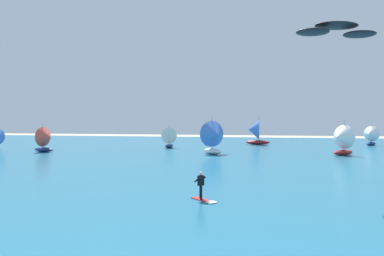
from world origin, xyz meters
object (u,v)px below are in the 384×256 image
kite (336,30)px  sailboat_anchored_offshore (370,136)px  sailboat_outermost (215,137)px  sailboat_near_shore (254,132)px  sailboat_leading (46,139)px  sailboat_center_horizon (341,140)px  sailboat_trailing (170,137)px  kitesurfer (203,190)px

kite → sailboat_anchored_offshore: size_ratio=1.51×
kite → sailboat_outermost: bearing=117.7°
sailboat_near_shore → sailboat_outermost: bearing=-103.7°
sailboat_leading → sailboat_center_horizon: bearing=4.2°
kite → sailboat_near_shore: size_ratio=1.13×
sailboat_trailing → sailboat_leading: 19.99m
sailboat_anchored_offshore → sailboat_near_shore: size_ratio=0.75×
sailboat_outermost → kite: bearing=-62.3°
sailboat_outermost → sailboat_anchored_offshore: size_ratio=1.28×
kitesurfer → sailboat_center_horizon: sailboat_center_horizon is taller
kite → sailboat_anchored_offshore: kite is taller
kitesurfer → sailboat_near_shore: size_ratio=0.33×
sailboat_trailing → sailboat_center_horizon: 27.59m
sailboat_center_horizon → kite: bearing=-103.3°
sailboat_center_horizon → sailboat_outermost: size_ratio=0.88×
kitesurfer → sailboat_center_horizon: bearing=64.4°
sailboat_anchored_offshore → sailboat_near_shore: bearing=-176.3°
sailboat_leading → sailboat_outermost: size_ratio=0.80×
kitesurfer → sailboat_outermost: bearing=95.9°
sailboat_outermost → sailboat_leading: bearing=-177.5°
kitesurfer → sailboat_outermost: 27.70m
kite → sailboat_trailing: (-20.60, 32.40, -9.24)m
sailboat_trailing → sailboat_center_horizon: size_ratio=0.85×
sailboat_center_horizon → sailboat_near_shore: 22.62m
sailboat_trailing → kite: bearing=-57.6°
kitesurfer → sailboat_center_horizon: (14.13, 29.53, 1.52)m
kite → sailboat_trailing: kite is taller
sailboat_outermost → sailboat_anchored_offshore: 35.14m
sailboat_center_horizon → sailboat_leading: bearing=-175.8°
kitesurfer → kite: bearing=34.1°
sailboat_outermost → sailboat_near_shore: sailboat_near_shore is taller
sailboat_outermost → sailboat_near_shore: size_ratio=0.95×
sailboat_near_shore → kite: bearing=-81.8°
kite → sailboat_outermost: 26.00m
kitesurfer → kite: (8.54, 5.78, 10.44)m
sailboat_center_horizon → sailboat_anchored_offshore: bearing=64.7°
sailboat_center_horizon → sailboat_near_shore: size_ratio=0.84×
kitesurfer → sailboat_near_shore: bearing=87.3°
sailboat_near_shore → sailboat_trailing: bearing=-143.5°
sailboat_leading → sailboat_anchored_offshore: sailboat_leading is taller
kitesurfer → kite: 14.67m
kitesurfer → kite: size_ratio=0.29×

